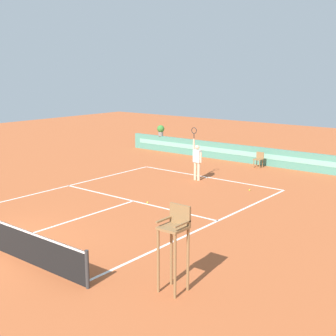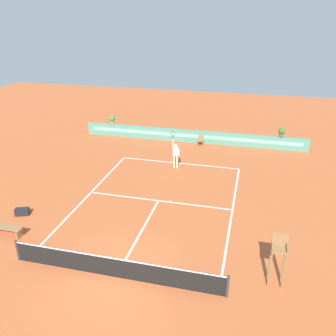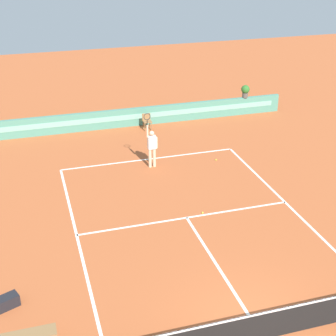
{
  "view_description": "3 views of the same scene",
  "coord_description": "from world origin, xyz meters",
  "px_view_note": "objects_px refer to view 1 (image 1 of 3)",
  "views": [
    {
      "loc": [
        12.52,
        -6.97,
        5.29
      ],
      "look_at": [
        -0.03,
        8.73,
        1.0
      ],
      "focal_mm": 49.21,
      "sensor_mm": 36.0,
      "label": 1
    },
    {
      "loc": [
        4.72,
        -10.27,
        9.76
      ],
      "look_at": [
        -0.03,
        8.73,
        1.0
      ],
      "focal_mm": 37.73,
      "sensor_mm": 36.0,
      "label": 2
    },
    {
      "loc": [
        -5.29,
        -8.79,
        9.84
      ],
      "look_at": [
        -0.03,
        8.73,
        1.0
      ],
      "focal_mm": 53.51,
      "sensor_mm": 36.0,
      "label": 3
    }
  ],
  "objects_px": {
    "umpire_chair": "(175,238)",
    "tennis_ball_mid_court": "(148,202)",
    "ball_kid_chair": "(259,159)",
    "tennis_ball_near_baseline": "(249,190)",
    "potted_plant_far_left": "(161,130)",
    "tennis_player": "(197,159)"
  },
  "relations": [
    {
      "from": "tennis_player",
      "to": "tennis_ball_near_baseline",
      "type": "xyz_separation_m",
      "value": [
        3.03,
        -0.21,
        -1.02
      ]
    },
    {
      "from": "potted_plant_far_left",
      "to": "ball_kid_chair",
      "type": "bearing_deg",
      "value": -5.47
    },
    {
      "from": "tennis_player",
      "to": "umpire_chair",
      "type": "bearing_deg",
      "value": -57.52
    },
    {
      "from": "umpire_chair",
      "to": "potted_plant_far_left",
      "type": "distance_m",
      "value": 19.89
    },
    {
      "from": "umpire_chair",
      "to": "tennis_ball_near_baseline",
      "type": "relative_size",
      "value": 31.47
    },
    {
      "from": "umpire_chair",
      "to": "ball_kid_chair",
      "type": "relative_size",
      "value": 2.52
    },
    {
      "from": "tennis_ball_near_baseline",
      "to": "umpire_chair",
      "type": "bearing_deg",
      "value": -71.51
    },
    {
      "from": "tennis_player",
      "to": "potted_plant_far_left",
      "type": "height_order",
      "value": "tennis_player"
    },
    {
      "from": "umpire_chair",
      "to": "tennis_player",
      "type": "relative_size",
      "value": 0.83
    },
    {
      "from": "tennis_player",
      "to": "tennis_ball_near_baseline",
      "type": "relative_size",
      "value": 38.01
    },
    {
      "from": "umpire_chair",
      "to": "potted_plant_far_left",
      "type": "height_order",
      "value": "umpire_chair"
    },
    {
      "from": "umpire_chair",
      "to": "tennis_ball_mid_court",
      "type": "height_order",
      "value": "umpire_chair"
    },
    {
      "from": "tennis_player",
      "to": "tennis_ball_near_baseline",
      "type": "height_order",
      "value": "tennis_player"
    },
    {
      "from": "tennis_ball_mid_court",
      "to": "umpire_chair",
      "type": "bearing_deg",
      "value": -43.82
    },
    {
      "from": "tennis_ball_near_baseline",
      "to": "tennis_ball_mid_court",
      "type": "relative_size",
      "value": 1.0
    },
    {
      "from": "umpire_chair",
      "to": "ball_kid_chair",
      "type": "xyz_separation_m",
      "value": [
        -5.28,
        14.39,
        -0.86
      ]
    },
    {
      "from": "ball_kid_chair",
      "to": "tennis_ball_near_baseline",
      "type": "height_order",
      "value": "ball_kid_chair"
    },
    {
      "from": "umpire_chair",
      "to": "tennis_ball_near_baseline",
      "type": "xyz_separation_m",
      "value": [
        -3.21,
        9.59,
        -1.31
      ]
    },
    {
      "from": "umpire_chair",
      "to": "tennis_ball_near_baseline",
      "type": "distance_m",
      "value": 10.19
    },
    {
      "from": "ball_kid_chair",
      "to": "tennis_ball_mid_court",
      "type": "xyz_separation_m",
      "value": [
        -0.19,
        -9.14,
        -0.44
      ]
    },
    {
      "from": "umpire_chair",
      "to": "tennis_ball_mid_court",
      "type": "distance_m",
      "value": 7.7
    },
    {
      "from": "umpire_chair",
      "to": "potted_plant_far_left",
      "type": "xyz_separation_m",
      "value": [
        -12.92,
        15.13,
        0.07
      ]
    }
  ]
}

